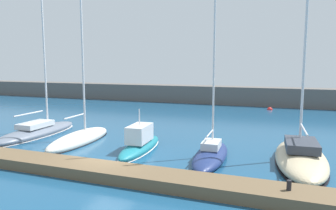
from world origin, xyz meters
TOP-DOWN VIEW (x-y plane):
  - ground_plane at (0.00, 0.00)m, footprint 120.00×120.00m
  - dock_pier at (0.00, -1.45)m, footprint 26.60×1.97m
  - breakwater_seawall at (0.00, 31.97)m, footprint 108.00×3.30m
  - sailboat_slate_nearest at (-9.93, 5.17)m, footprint 2.91×9.29m
  - sailboat_ivory_second at (-5.05, 4.34)m, footprint 2.34×7.67m
  - motorboat_teal_third at (0.23, 3.95)m, footprint 2.14×6.65m
  - sailboat_navy_fourth at (5.30, 3.55)m, footprint 2.24×6.69m
  - sailboat_sand_fifth at (10.51, 4.66)m, footprint 3.37×8.90m
  - mooring_buoy_red at (7.61, 27.74)m, footprint 0.70×0.70m
  - dock_bollard at (9.82, -1.45)m, footprint 0.20×0.20m

SIDE VIEW (x-z plane):
  - ground_plane at x=0.00m, z-range 0.00..0.00m
  - mooring_buoy_red at x=7.61m, z-range -0.35..0.35m
  - dock_pier at x=0.00m, z-range 0.00..0.59m
  - sailboat_ivory_second at x=-5.05m, z-range -7.15..7.81m
  - sailboat_navy_fourth at x=5.30m, z-range -6.29..7.07m
  - sailboat_slate_nearest at x=-9.93m, z-range -7.93..8.72m
  - sailboat_sand_fifth at x=10.51m, z-range -7.69..8.55m
  - motorboat_teal_third at x=0.23m, z-range -1.07..2.03m
  - dock_bollard at x=9.82m, z-range 0.59..1.03m
  - breakwater_seawall at x=0.00m, z-range 0.00..2.65m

